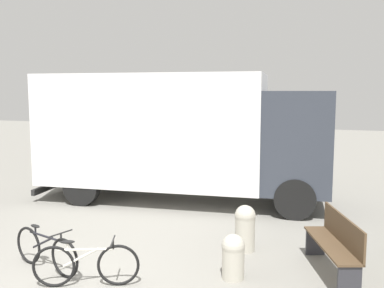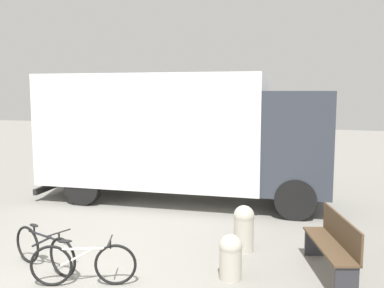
{
  "view_description": "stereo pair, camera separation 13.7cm",
  "coord_description": "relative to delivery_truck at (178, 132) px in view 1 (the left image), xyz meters",
  "views": [
    {
      "loc": [
        3.74,
        -5.17,
        2.95
      ],
      "look_at": [
        0.64,
        3.72,
        1.8
      ],
      "focal_mm": 40.0,
      "sensor_mm": 36.0,
      "label": 1
    },
    {
      "loc": [
        3.87,
        -5.12,
        2.95
      ],
      "look_at": [
        0.64,
        3.72,
        1.8
      ],
      "focal_mm": 40.0,
      "sensor_mm": 36.0,
      "label": 2
    }
  ],
  "objects": [
    {
      "name": "delivery_truck",
      "position": [
        0.0,
        0.0,
        0.0
      ],
      "size": [
        7.88,
        3.24,
        3.41
      ],
      "rotation": [
        0.0,
        0.0,
        0.1
      ],
      "color": "white",
      "rests_on": "ground"
    },
    {
      "name": "park_bench",
      "position": [
        4.13,
        -3.65,
        -1.34
      ],
      "size": [
        0.97,
        1.79,
        0.98
      ],
      "rotation": [
        0.0,
        0.0,
        1.91
      ],
      "color": "brown",
      "rests_on": "ground"
    },
    {
      "name": "bicycle_near",
      "position": [
        -0.41,
        -5.08,
        -1.53
      ],
      "size": [
        1.57,
        0.58,
        0.73
      ],
      "rotation": [
        0.0,
        0.0,
        -0.29
      ],
      "color": "black",
      "rests_on": "ground"
    },
    {
      "name": "bicycle_middle",
      "position": [
        0.55,
        -5.37,
        -1.53
      ],
      "size": [
        1.51,
        0.7,
        0.73
      ],
      "rotation": [
        0.0,
        0.0,
        0.39
      ],
      "color": "black",
      "rests_on": "ground"
    },
    {
      "name": "bollard_near_bench",
      "position": [
        2.6,
        -4.36,
        -1.49
      ],
      "size": [
        0.37,
        0.37,
        0.72
      ],
      "color": "#B2AD9E",
      "rests_on": "ground"
    },
    {
      "name": "bollard_far_bench",
      "position": [
        2.52,
        -3.11,
        -1.41
      ],
      "size": [
        0.39,
        0.39,
        0.87
      ],
      "color": "#B2AD9E",
      "rests_on": "ground"
    }
  ]
}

